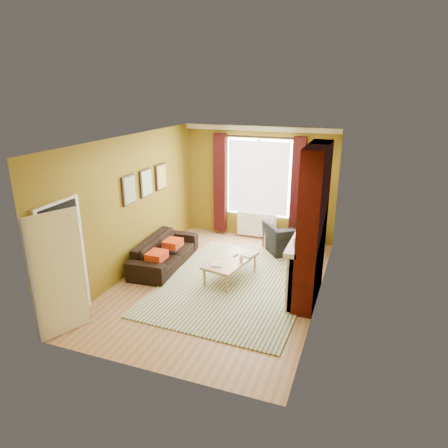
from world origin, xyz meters
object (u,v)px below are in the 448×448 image
at_px(coffee_table, 231,261).
at_px(floor_lamp, 320,198).
at_px(sofa, 165,252).
at_px(wicker_stool, 271,240).
at_px(armchair, 290,238).

distance_m(coffee_table, floor_lamp, 2.71).
distance_m(sofa, wicker_stool, 2.58).
height_order(sofa, armchair, armchair).
bearing_deg(wicker_stool, sofa, -138.73).
bearing_deg(coffee_table, sofa, -174.04).
bearing_deg(floor_lamp, coffee_table, -123.33).
relative_size(armchair, wicker_stool, 2.51).
distance_m(sofa, armchair, 2.91).
height_order(armchair, floor_lamp, floor_lamp).
relative_size(coffee_table, wicker_stool, 3.20).
distance_m(armchair, coffee_table, 1.97).
bearing_deg(floor_lamp, armchair, -147.80).
bearing_deg(floor_lamp, sofa, -145.98).
relative_size(armchair, coffee_table, 0.79).
xyz_separation_m(armchair, wicker_stool, (-0.47, 0.05, -0.13)).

